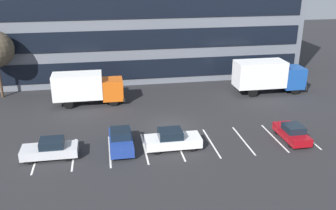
{
  "coord_description": "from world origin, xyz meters",
  "views": [
    {
      "loc": [
        -5.58,
        -31.11,
        14.16
      ],
      "look_at": [
        0.12,
        1.7,
        1.4
      ],
      "focal_mm": 40.17,
      "sensor_mm": 36.0,
      "label": 1
    }
  ],
  "objects_px": {
    "sedan_silver": "(50,149)",
    "sedan_white": "(172,140)",
    "sedan_maroon": "(292,133)",
    "box_truck_blue": "(268,75)",
    "box_truck_orange": "(87,87)",
    "sedan_navy": "(121,140)"
  },
  "relations": [
    {
      "from": "box_truck_orange",
      "to": "sedan_maroon",
      "type": "height_order",
      "value": "box_truck_orange"
    },
    {
      "from": "sedan_silver",
      "to": "sedan_white",
      "type": "xyz_separation_m",
      "value": [
        9.5,
        -0.06,
        0.04
      ]
    },
    {
      "from": "box_truck_orange",
      "to": "sedan_silver",
      "type": "distance_m",
      "value": 11.68
    },
    {
      "from": "sedan_white",
      "to": "sedan_navy",
      "type": "relative_size",
      "value": 1.03
    },
    {
      "from": "box_truck_orange",
      "to": "sedan_navy",
      "type": "height_order",
      "value": "box_truck_orange"
    },
    {
      "from": "sedan_maroon",
      "to": "sedan_navy",
      "type": "bearing_deg",
      "value": 176.26
    },
    {
      "from": "sedan_navy",
      "to": "sedan_maroon",
      "type": "height_order",
      "value": "sedan_navy"
    },
    {
      "from": "sedan_silver",
      "to": "sedan_maroon",
      "type": "distance_m",
      "value": 19.73
    },
    {
      "from": "sedan_navy",
      "to": "sedan_white",
      "type": "bearing_deg",
      "value": -9.32
    },
    {
      "from": "sedan_silver",
      "to": "sedan_maroon",
      "type": "bearing_deg",
      "value": -0.95
    },
    {
      "from": "box_truck_blue",
      "to": "sedan_white",
      "type": "xyz_separation_m",
      "value": [
        -13.21,
        -11.7,
        -1.35
      ]
    },
    {
      "from": "box_truck_blue",
      "to": "sedan_white",
      "type": "relative_size",
      "value": 1.8
    },
    {
      "from": "sedan_white",
      "to": "sedan_maroon",
      "type": "distance_m",
      "value": 10.23
    },
    {
      "from": "box_truck_blue",
      "to": "sedan_maroon",
      "type": "relative_size",
      "value": 2.03
    },
    {
      "from": "box_truck_blue",
      "to": "box_truck_orange",
      "type": "bearing_deg",
      "value": -179.17
    },
    {
      "from": "box_truck_blue",
      "to": "box_truck_orange",
      "type": "relative_size",
      "value": 1.11
    },
    {
      "from": "sedan_navy",
      "to": "sedan_maroon",
      "type": "bearing_deg",
      "value": -3.74
    },
    {
      "from": "box_truck_blue",
      "to": "sedan_silver",
      "type": "distance_m",
      "value": 25.56
    },
    {
      "from": "box_truck_orange",
      "to": "sedan_silver",
      "type": "height_order",
      "value": "box_truck_orange"
    },
    {
      "from": "box_truck_blue",
      "to": "sedan_navy",
      "type": "bearing_deg",
      "value": -147.47
    },
    {
      "from": "sedan_silver",
      "to": "sedan_white",
      "type": "height_order",
      "value": "sedan_white"
    },
    {
      "from": "box_truck_orange",
      "to": "sedan_white",
      "type": "distance_m",
      "value": 13.42
    }
  ]
}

